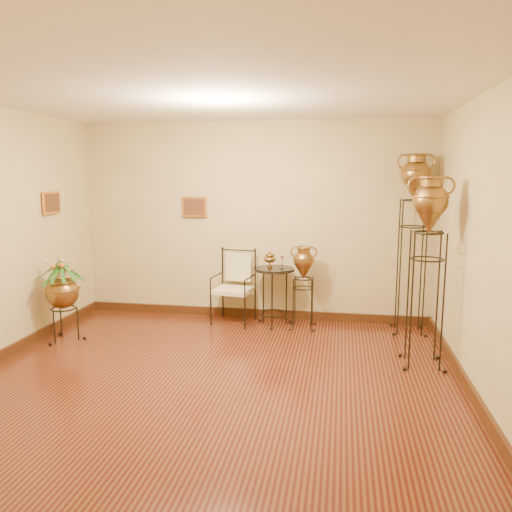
% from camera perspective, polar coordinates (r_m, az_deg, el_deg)
% --- Properties ---
extents(ground, '(5.00, 5.00, 0.00)m').
position_cam_1_polar(ground, '(5.08, -5.46, -14.65)').
color(ground, '#5A3215').
rests_on(ground, ground).
extents(room_shell, '(5.02, 5.02, 2.81)m').
position_cam_1_polar(room_shell, '(4.66, -5.84, 5.26)').
color(room_shell, '#CCC383').
rests_on(room_shell, ground).
extents(amphora_tall, '(0.47, 0.47, 2.35)m').
position_cam_1_polar(amphora_tall, '(6.74, 17.42, 1.53)').
color(amphora_tall, black).
rests_on(amphora_tall, ground).
extents(amphora_mid, '(0.58, 0.58, 2.07)m').
position_cam_1_polar(amphora_mid, '(5.60, 18.91, -1.62)').
color(amphora_mid, black).
rests_on(amphora_mid, ground).
extents(amphora_short, '(0.45, 0.45, 1.14)m').
position_cam_1_polar(amphora_short, '(6.74, 5.42, -3.53)').
color(amphora_short, black).
rests_on(amphora_short, ground).
extents(planter_urn, '(0.79, 0.79, 1.19)m').
position_cam_1_polar(planter_urn, '(6.64, -21.28, -3.47)').
color(planter_urn, black).
rests_on(planter_urn, ground).
extents(armchair, '(0.64, 0.61, 1.02)m').
position_cam_1_polar(armchair, '(6.96, -2.61, -3.59)').
color(armchair, black).
rests_on(armchair, ground).
extents(side_table, '(0.67, 0.67, 1.01)m').
position_cam_1_polar(side_table, '(6.88, 2.05, -4.52)').
color(side_table, black).
rests_on(side_table, ground).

